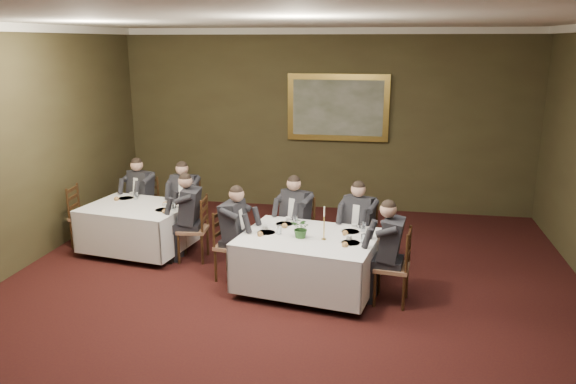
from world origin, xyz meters
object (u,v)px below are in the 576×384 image
(chair_sec_backleft, at_px, (144,218))
(diner_main_endright, at_px, (392,265))
(diner_main_backright, at_px, (359,237))
(diner_main_endleft, at_px, (233,244))
(chair_main_endleft, at_px, (232,259))
(chair_main_endright, at_px, (392,282))
(chair_main_backright, at_px, (359,251))
(diner_sec_backleft, at_px, (143,205))
(chair_sec_endleft, at_px, (86,228))
(chair_main_backleft, at_px, (297,243))
(diner_main_backleft, at_px, (297,229))
(painting, at_px, (338,108))
(table_main, at_px, (308,258))
(table_second, at_px, (138,225))
(chair_sec_backright, at_px, (187,223))
(diner_sec_backright, at_px, (186,210))
(diner_sec_endright, at_px, (193,228))
(centerpiece, at_px, (302,227))
(chair_sec_endright, at_px, (194,242))
(candlestick, at_px, (324,227))

(chair_sec_backleft, bearing_deg, diner_main_endright, 173.33)
(diner_main_backright, xyz_separation_m, diner_main_endleft, (-1.72, -0.62, 0.00))
(chair_main_endleft, distance_m, chair_main_endright, 2.25)
(diner_main_endleft, bearing_deg, diner_main_backright, 118.52)
(chair_main_backright, distance_m, chair_main_endleft, 1.85)
(diner_sec_backleft, relative_size, chair_sec_endleft, 1.35)
(chair_main_backleft, xyz_separation_m, diner_main_backleft, (-0.00, -0.01, 0.23))
(diner_main_endright, xyz_separation_m, painting, (-1.10, 4.05, 1.51))
(table_main, xyz_separation_m, diner_main_endright, (1.10, -0.19, 0.06))
(table_second, distance_m, diner_main_endleft, 1.91)
(table_second, height_order, chair_sec_backleft, chair_sec_backleft)
(chair_sec_backleft, height_order, chair_sec_backright, same)
(diner_sec_backright, distance_m, diner_sec_endright, 0.97)
(chair_main_endright, height_order, painting, painting)
(chair_main_backright, bearing_deg, chair_sec_endleft, 16.38)
(chair_main_endleft, bearing_deg, chair_main_backleft, 143.49)
(diner_main_endleft, relative_size, centerpiece, 4.60)
(diner_main_endleft, xyz_separation_m, diner_sec_backright, (-1.22, 1.45, 0.00))
(table_second, xyz_separation_m, diner_main_endright, (3.96, -1.11, 0.06))
(chair_main_backleft, relative_size, diner_main_endright, 0.74)
(chair_main_endright, relative_size, centerpiece, 3.42)
(centerpiece, bearing_deg, diner_main_backleft, 102.68)
(chair_sec_backleft, relative_size, painting, 0.51)
(diner_sec_backleft, bearing_deg, chair_main_backright, -175.90)
(diner_main_endleft, xyz_separation_m, chair_sec_backright, (-1.22, 1.46, -0.23))
(chair_sec_endright, xyz_separation_m, candlestick, (2.09, -0.86, 0.65))
(chair_main_backleft, bearing_deg, table_second, 25.45)
(diner_main_endleft, distance_m, centerpiece, 1.12)
(table_main, distance_m, diner_main_backright, 1.02)
(chair_main_backleft, relative_size, chair_main_endright, 1.00)
(table_main, height_order, diner_main_endleft, diner_main_endleft)
(chair_sec_backleft, height_order, centerpiece, centerpiece)
(diner_sec_backleft, relative_size, diner_sec_endright, 1.00)
(diner_sec_backleft, distance_m, chair_sec_endright, 1.63)
(diner_sec_backleft, relative_size, chair_sec_backright, 1.35)
(chair_main_backright, height_order, diner_main_endright, diner_main_endright)
(diner_main_backright, bearing_deg, chair_sec_endleft, 16.24)
(chair_sec_backright, height_order, diner_sec_backright, diner_sec_backright)
(chair_main_endright, bearing_deg, candlestick, 90.49)
(diner_main_endleft, relative_size, diner_sec_backleft, 1.00)
(chair_sec_endleft, bearing_deg, diner_sec_endright, 75.34)
(chair_main_backleft, distance_m, chair_main_endleft, 1.12)
(chair_main_endleft, height_order, centerpiece, centerpiece)
(diner_sec_backleft, height_order, chair_sec_backright, diner_sec_backleft)
(diner_main_backleft, relative_size, centerpiece, 4.60)
(diner_main_endright, height_order, chair_sec_endright, diner_main_endright)
(table_second, distance_m, chair_sec_endleft, 1.00)
(chair_main_backleft, height_order, chair_sec_endleft, same)
(table_main, bearing_deg, painting, 90.00)
(chair_main_endleft, xyz_separation_m, candlestick, (1.32, -0.28, 0.65))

